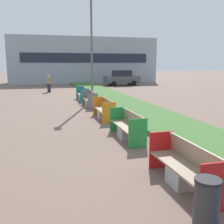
# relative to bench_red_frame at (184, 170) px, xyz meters

# --- Properties ---
(planter_grass_strip) EXTENTS (2.80, 120.00, 0.18)m
(planter_grass_strip) POSITION_rel_bench_red_frame_xyz_m (2.26, 4.88, -0.28)
(planter_grass_strip) COLOR #426B33
(planter_grass_strip) RESTS_ON ground
(building_backdrop) EXTENTS (19.90, 5.67, 6.17)m
(building_backdrop) POSITION_rel_bench_red_frame_xyz_m (3.06, 32.86, 2.71)
(building_backdrop) COLOR #939EAD
(building_backdrop) RESTS_ON ground
(bench_red_frame) EXTENTS (0.65, 2.19, 0.94)m
(bench_red_frame) POSITION_rel_bench_red_frame_xyz_m (0.00, 0.00, 0.00)
(bench_red_frame) COLOR #9E9B96
(bench_red_frame) RESTS_ON ground
(bench_green_frame) EXTENTS (0.65, 2.30, 0.94)m
(bench_green_frame) POSITION_rel_bench_red_frame_xyz_m (0.00, 3.85, 0.00)
(bench_green_frame) COLOR #9E9B96
(bench_green_frame) RESTS_ON ground
(bench_orange_frame) EXTENTS (0.65, 2.13, 0.94)m
(bench_orange_frame) POSITION_rel_bench_red_frame_xyz_m (-0.00, 7.39, -0.00)
(bench_orange_frame) COLOR #9E9B96
(bench_orange_frame) RESTS_ON ground
(bench_grey_frame) EXTENTS (0.65, 2.00, 0.94)m
(bench_grey_frame) POSITION_rel_bench_red_frame_xyz_m (-0.00, 11.12, -0.01)
(bench_grey_frame) COLOR #9E9B96
(bench_grey_frame) RESTS_ON ground
(bench_teal_frame) EXTENTS (0.65, 2.06, 0.94)m
(bench_teal_frame) POSITION_rel_bench_red_frame_xyz_m (-0.00, 14.09, -0.00)
(bench_teal_frame) COLOR #9E9B96
(bench_teal_frame) RESTS_ON ground
(litter_bin) EXTENTS (0.40, 0.40, 0.92)m
(litter_bin) POSITION_rel_bench_red_frame_xyz_m (-0.54, -1.56, 0.09)
(litter_bin) COLOR #2D2D30
(litter_bin) RESTS_ON ground
(street_lamp_post) EXTENTS (0.24, 0.44, 8.41)m
(street_lamp_post) POSITION_rel_bench_red_frame_xyz_m (0.61, 13.65, 4.22)
(street_lamp_post) COLOR #56595B
(street_lamp_post) RESTS_ON ground
(pedestrian_walking) EXTENTS (0.53, 0.24, 1.60)m
(pedestrian_walking) POSITION_rel_bench_red_frame_xyz_m (-2.21, 20.41, 0.43)
(pedestrian_walking) COLOR #232633
(pedestrian_walking) RESTS_ON ground
(parked_car_distant) EXTENTS (4.26, 2.00, 1.86)m
(parked_car_distant) POSITION_rel_bench_red_frame_xyz_m (6.69, 26.15, 0.54)
(parked_car_distant) COLOR #474C51
(parked_car_distant) RESTS_ON ground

